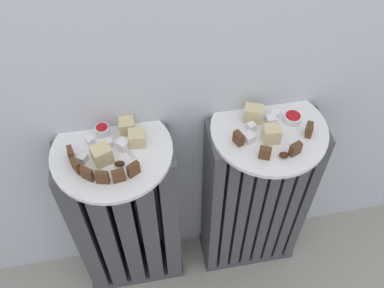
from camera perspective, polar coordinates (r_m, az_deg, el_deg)
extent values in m
cube|color=#47474C|center=(1.67, -7.12, -15.26)|extent=(0.32, 0.14, 0.03)
cube|color=#47474C|center=(1.39, -13.88, -10.17)|extent=(0.05, 0.14, 0.64)
cube|color=#47474C|center=(1.38, -11.19, -9.85)|extent=(0.05, 0.14, 0.64)
cube|color=#47474C|center=(1.38, -8.48, -9.50)|extent=(0.05, 0.14, 0.64)
cube|color=#47474C|center=(1.37, -5.77, -9.14)|extent=(0.05, 0.14, 0.64)
cube|color=#47474C|center=(1.38, -3.05, -8.75)|extent=(0.05, 0.14, 0.64)
cube|color=#47474C|center=(1.71, 6.92, -13.02)|extent=(0.32, 0.14, 0.03)
cube|color=#47474C|center=(1.39, 2.52, -7.89)|extent=(0.03, 0.14, 0.64)
cube|color=#47474C|center=(1.39, 4.17, -7.62)|extent=(0.03, 0.14, 0.64)
cube|color=#47474C|center=(1.40, 5.80, -7.35)|extent=(0.03, 0.14, 0.64)
cube|color=#47474C|center=(1.41, 7.41, -7.07)|extent=(0.03, 0.14, 0.64)
cube|color=#47474C|center=(1.42, 8.99, -6.79)|extent=(0.03, 0.14, 0.64)
cube|color=#47474C|center=(1.43, 10.55, -6.51)|extent=(0.03, 0.14, 0.64)
cube|color=#47474C|center=(1.44, 12.09, -6.23)|extent=(0.03, 0.14, 0.64)
cube|color=#47474C|center=(1.45, 13.60, -5.96)|extent=(0.03, 0.14, 0.64)
cylinder|color=white|center=(1.11, -10.41, -1.01)|extent=(0.31, 0.31, 0.01)
cylinder|color=white|center=(1.15, 10.00, 1.85)|extent=(0.31, 0.31, 0.01)
cube|color=#56351E|center=(1.09, -15.50, -1.34)|extent=(0.02, 0.03, 0.04)
cube|color=#56351E|center=(1.07, -14.86, -2.74)|extent=(0.03, 0.03, 0.04)
cube|color=#56351E|center=(1.05, -13.50, -3.80)|extent=(0.03, 0.03, 0.04)
cube|color=#56351E|center=(1.03, -11.62, -4.29)|extent=(0.03, 0.02, 0.04)
cube|color=#56351E|center=(1.03, -9.53, -4.11)|extent=(0.03, 0.02, 0.04)
cube|color=#56351E|center=(1.04, -7.63, -3.28)|extent=(0.03, 0.03, 0.04)
cube|color=beige|center=(1.07, -11.68, -1.37)|extent=(0.06, 0.05, 0.05)
cube|color=beige|center=(1.09, -7.17, 0.76)|extent=(0.04, 0.04, 0.04)
cube|color=beige|center=(1.13, -8.48, 2.37)|extent=(0.04, 0.04, 0.04)
cube|color=white|center=(1.09, -8.99, -0.11)|extent=(0.04, 0.04, 0.03)
cube|color=white|center=(1.09, -14.10, -1.82)|extent=(0.03, 0.03, 0.02)
cube|color=white|center=(1.11, -10.81, 0.15)|extent=(0.02, 0.02, 0.02)
cube|color=white|center=(1.12, -13.14, 0.45)|extent=(0.03, 0.03, 0.02)
ellipsoid|color=#3D1E0F|center=(1.16, -12.27, 2.76)|extent=(0.03, 0.03, 0.01)
ellipsoid|color=#3D1E0F|center=(1.06, -9.42, -2.54)|extent=(0.03, 0.02, 0.01)
cylinder|color=white|center=(1.13, -11.57, 1.74)|extent=(0.04, 0.04, 0.02)
cylinder|color=#B21419|center=(1.13, -11.62, 1.96)|extent=(0.03, 0.03, 0.01)
cube|color=#56351E|center=(1.09, 6.06, 0.73)|extent=(0.02, 0.03, 0.04)
cube|color=#56351E|center=(1.07, 9.48, -1.15)|extent=(0.03, 0.03, 0.04)
cube|color=#56351E|center=(1.09, 13.33, -0.64)|extent=(0.03, 0.02, 0.04)
cube|color=#56351E|center=(1.14, 15.02, 1.81)|extent=(0.03, 0.03, 0.04)
cube|color=beige|center=(1.11, 10.30, 1.28)|extent=(0.04, 0.04, 0.05)
cube|color=beige|center=(1.15, 7.98, 3.93)|extent=(0.06, 0.05, 0.05)
cube|color=white|center=(1.15, 10.24, 3.10)|extent=(0.03, 0.03, 0.03)
cube|color=white|center=(1.10, 7.42, 0.82)|extent=(0.03, 0.03, 0.02)
cube|color=white|center=(1.13, 7.73, 2.25)|extent=(0.02, 0.02, 0.02)
cube|color=white|center=(1.17, 10.75, 3.88)|extent=(0.03, 0.03, 0.02)
ellipsoid|color=#3D1E0F|center=(1.20, 8.49, 5.29)|extent=(0.02, 0.03, 0.02)
ellipsoid|color=#3D1E0F|center=(1.09, 11.88, -1.42)|extent=(0.03, 0.02, 0.02)
cylinder|color=white|center=(1.17, 12.96, 3.31)|extent=(0.05, 0.05, 0.02)
cylinder|color=#B21419|center=(1.17, 13.00, 3.48)|extent=(0.04, 0.04, 0.01)
cube|color=silver|center=(1.10, -8.59, -0.64)|extent=(0.04, 0.07, 0.00)
cube|color=silver|center=(1.13, -10.18, 1.12)|extent=(0.03, 0.03, 0.00)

